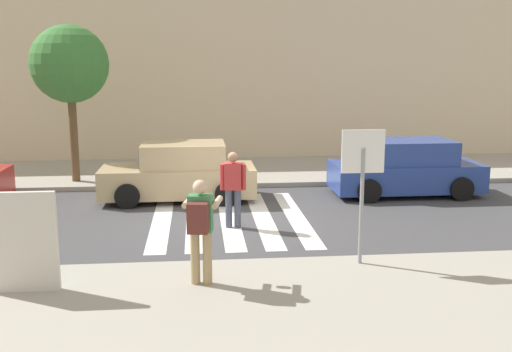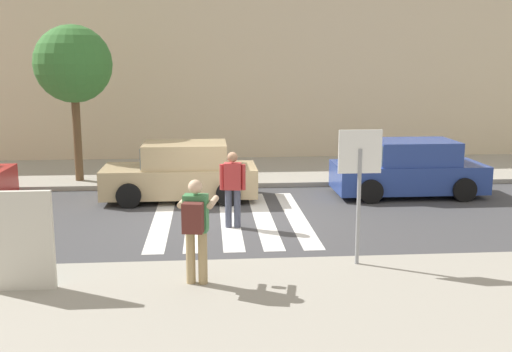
{
  "view_description": "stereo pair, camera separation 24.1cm",
  "coord_description": "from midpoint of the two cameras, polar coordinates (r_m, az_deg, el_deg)",
  "views": [
    {
      "loc": [
        -0.73,
        -13.64,
        3.72
      ],
      "look_at": [
        0.6,
        -0.2,
        1.1
      ],
      "focal_mm": 42.0,
      "sensor_mm": 36.0,
      "label": 1
    },
    {
      "loc": [
        -0.49,
        -13.66,
        3.72
      ],
      "look_at": [
        0.6,
        -0.2,
        1.1
      ],
      "focal_mm": 42.0,
      "sensor_mm": 36.0,
      "label": 2
    }
  ],
  "objects": [
    {
      "name": "ground_plane",
      "position": [
        14.16,
        -2.99,
        -4.27
      ],
      "size": [
        120.0,
        120.0,
        0.0
      ],
      "primitive_type": "plane",
      "color": "#424244"
    },
    {
      "name": "sidewalk_near",
      "position": [
        8.32,
        -0.9,
        -15.06
      ],
      "size": [
        60.0,
        6.0,
        0.14
      ],
      "primitive_type": "cube",
      "color": "#9E998C",
      "rests_on": "ground"
    },
    {
      "name": "sidewalk_far",
      "position": [
        19.99,
        -3.81,
        0.44
      ],
      "size": [
        60.0,
        4.8,
        0.14
      ],
      "primitive_type": "cube",
      "color": "#9E998C",
      "rests_on": "ground"
    },
    {
      "name": "building_facade_far",
      "position": [
        24.07,
        -4.26,
        9.26
      ],
      "size": [
        56.0,
        4.0,
        6.02
      ],
      "primitive_type": "cube",
      "color": "beige",
      "rests_on": "ground"
    },
    {
      "name": "crosswalk_stripe_0",
      "position": [
        14.37,
        -9.43,
        -4.16
      ],
      "size": [
        0.44,
        5.2,
        0.01
      ],
      "primitive_type": "cube",
      "color": "silver",
      "rests_on": "ground"
    },
    {
      "name": "crosswalk_stripe_1",
      "position": [
        14.34,
        -6.23,
        -4.1
      ],
      "size": [
        0.44,
        5.2,
        0.01
      ],
      "primitive_type": "cube",
      "color": "silver",
      "rests_on": "ground"
    },
    {
      "name": "crosswalk_stripe_2",
      "position": [
        14.35,
        -3.03,
        -4.04
      ],
      "size": [
        0.44,
        5.2,
        0.01
      ],
      "primitive_type": "cube",
      "color": "silver",
      "rests_on": "ground"
    },
    {
      "name": "crosswalk_stripe_3",
      "position": [
        14.41,
        0.15,
        -3.97
      ],
      "size": [
        0.44,
        5.2,
        0.01
      ],
      "primitive_type": "cube",
      "color": "silver",
      "rests_on": "ground"
    },
    {
      "name": "crosswalk_stripe_4",
      "position": [
        14.51,
        3.31,
        -3.88
      ],
      "size": [
        0.44,
        5.2,
        0.01
      ],
      "primitive_type": "cube",
      "color": "silver",
      "rests_on": "ground"
    },
    {
      "name": "stop_sign",
      "position": [
        10.57,
        9.48,
        0.84
      ],
      "size": [
        0.76,
        0.08,
        2.4
      ],
      "color": "gray",
      "rests_on": "sidewalk_near"
    },
    {
      "name": "photographer_with_backpack",
      "position": [
        9.62,
        -6.04,
        -4.48
      ],
      "size": [
        0.68,
        0.91,
        1.72
      ],
      "color": "tan",
      "rests_on": "sidewalk_near"
    },
    {
      "name": "pedestrian_crossing",
      "position": [
        13.36,
        -2.72,
        -0.89
      ],
      "size": [
        0.58,
        0.28,
        1.72
      ],
      "color": "#474C60",
      "rests_on": "ground"
    },
    {
      "name": "parked_car_tan",
      "position": [
        16.24,
        -7.7,
        0.26
      ],
      "size": [
        4.1,
        1.92,
        1.55
      ],
      "color": "tan",
      "rests_on": "ground"
    },
    {
      "name": "parked_car_blue",
      "position": [
        17.2,
        13.78,
        0.64
      ],
      "size": [
        4.1,
        1.92,
        1.55
      ],
      "color": "#284293",
      "rests_on": "ground"
    },
    {
      "name": "street_tree_west",
      "position": [
        18.53,
        -17.69,
        10.05
      ],
      "size": [
        2.27,
        2.27,
        4.6
      ],
      "color": "brown",
      "rests_on": "sidewalk_far"
    },
    {
      "name": "advertising_board",
      "position": [
        10.09,
        -22.07,
        -5.85
      ],
      "size": [
        1.1,
        0.11,
        1.6
      ],
      "color": "beige",
      "rests_on": "sidewalk_near"
    }
  ]
}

